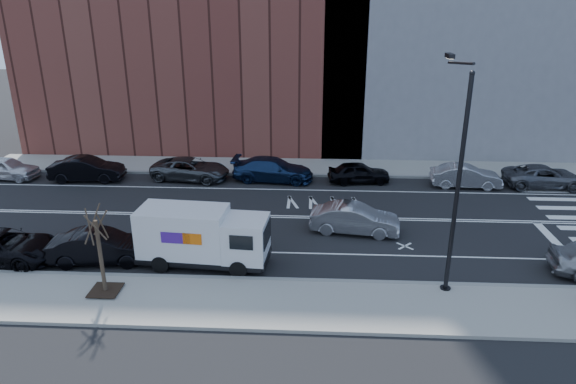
# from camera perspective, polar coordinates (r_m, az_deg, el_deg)

# --- Properties ---
(ground) EXTENTS (120.00, 120.00, 0.00)m
(ground) POSITION_cam_1_polar(r_m,az_deg,el_deg) (28.64, -0.12, -2.77)
(ground) COLOR black
(ground) RESTS_ON ground
(sidewalk_near) EXTENTS (44.00, 3.60, 0.15)m
(sidewalk_near) POSITION_cam_1_polar(r_m,az_deg,el_deg) (20.85, -1.47, -12.31)
(sidewalk_near) COLOR gray
(sidewalk_near) RESTS_ON ground
(sidewalk_far) EXTENTS (44.00, 3.60, 0.15)m
(sidewalk_far) POSITION_cam_1_polar(r_m,az_deg,el_deg) (36.84, 0.62, 2.82)
(sidewalk_far) COLOR gray
(sidewalk_far) RESTS_ON ground
(curb_near) EXTENTS (44.00, 0.25, 0.17)m
(curb_near) POSITION_cam_1_polar(r_m,az_deg,el_deg) (22.37, -1.12, -9.77)
(curb_near) COLOR gray
(curb_near) RESTS_ON ground
(curb_far) EXTENTS (44.00, 0.25, 0.17)m
(curb_far) POSITION_cam_1_polar(r_m,az_deg,el_deg) (35.13, 0.50, 1.93)
(curb_far) COLOR gray
(curb_far) RESTS_ON ground
(road_markings) EXTENTS (40.00, 8.60, 0.01)m
(road_markings) POSITION_cam_1_polar(r_m,az_deg,el_deg) (28.64, -0.12, -2.77)
(road_markings) COLOR white
(road_markings) RESTS_ON ground
(bldg_brick) EXTENTS (26.00, 10.00, 22.00)m
(bldg_brick) POSITION_cam_1_polar(r_m,az_deg,el_deg) (42.85, -10.34, 19.90)
(bldg_brick) COLOR brown
(bldg_brick) RESTS_ON ground
(streetlight) EXTENTS (0.44, 4.02, 9.34)m
(streetlight) POSITION_cam_1_polar(r_m,az_deg,el_deg) (21.07, 18.17, 2.10)
(streetlight) COLOR black
(streetlight) RESTS_ON ground
(street_tree) EXTENTS (1.20, 1.20, 3.75)m
(street_tree) POSITION_cam_1_polar(r_m,az_deg,el_deg) (22.10, -20.00, -7.50)
(street_tree) COLOR black
(street_tree) RESTS_ON ground
(fedex_van) EXTENTS (6.04, 2.48, 2.70)m
(fedex_van) POSITION_cam_1_polar(r_m,az_deg,el_deg) (23.45, -9.53, -4.86)
(fedex_van) COLOR black
(fedex_van) RESTS_ON ground
(far_parked_a) EXTENTS (4.50, 2.16, 1.48)m
(far_parked_a) POSITION_cam_1_polar(r_m,az_deg,el_deg) (39.30, -28.85, 2.35)
(far_parked_a) COLOR silver
(far_parked_a) RESTS_ON ground
(far_parked_b) EXTENTS (4.87, 1.91, 1.58)m
(far_parked_b) POSITION_cam_1_polar(r_m,az_deg,el_deg) (36.58, -21.44, 2.39)
(far_parked_b) COLOR black
(far_parked_b) RESTS_ON ground
(far_parked_c) EXTENTS (5.43, 3.03, 1.44)m
(far_parked_c) POSITION_cam_1_polar(r_m,az_deg,el_deg) (34.92, -10.79, 2.53)
(far_parked_c) COLOR #45484C
(far_parked_c) RESTS_ON ground
(far_parked_d) EXTENTS (5.50, 2.61, 1.55)m
(far_parked_d) POSITION_cam_1_polar(r_m,az_deg,el_deg) (34.05, -1.70, 2.52)
(far_parked_d) COLOR #15284C
(far_parked_d) RESTS_ON ground
(far_parked_e) EXTENTS (4.18, 2.05, 1.37)m
(far_parked_e) POSITION_cam_1_polar(r_m,az_deg,el_deg) (34.02, 7.88, 2.16)
(far_parked_e) COLOR black
(far_parked_e) RESTS_ON ground
(far_parked_f) EXTENTS (4.47, 1.76, 1.45)m
(far_parked_f) POSITION_cam_1_polar(r_m,az_deg,el_deg) (34.82, 19.13, 1.68)
(far_parked_f) COLOR #A6A6AA
(far_parked_f) RESTS_ON ground
(far_parked_g) EXTENTS (5.02, 2.37, 1.39)m
(far_parked_g) POSITION_cam_1_polar(r_m,az_deg,el_deg) (36.81, 26.57, 1.55)
(far_parked_g) COLOR #54565C
(far_parked_g) RESTS_ON ground
(driving_sedan) EXTENTS (4.74, 2.21, 1.50)m
(driving_sedan) POSITION_cam_1_polar(r_m,az_deg,el_deg) (26.74, 7.44, -2.98)
(driving_sedan) COLOR #9C9CA0
(driving_sedan) RESTS_ON ground
(near_parked_rear_a) EXTENTS (4.76, 2.02, 1.53)m
(near_parked_rear_a) POSITION_cam_1_polar(r_m,az_deg,el_deg) (25.13, -20.05, -5.75)
(near_parked_rear_a) COLOR black
(near_parked_rear_a) RESTS_ON ground
(near_parked_rear_b) EXTENTS (5.36, 2.67, 1.46)m
(near_parked_rear_b) POSITION_cam_1_polar(r_m,az_deg,el_deg) (27.14, -29.13, -5.31)
(near_parked_rear_b) COLOR black
(near_parked_rear_b) RESTS_ON ground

